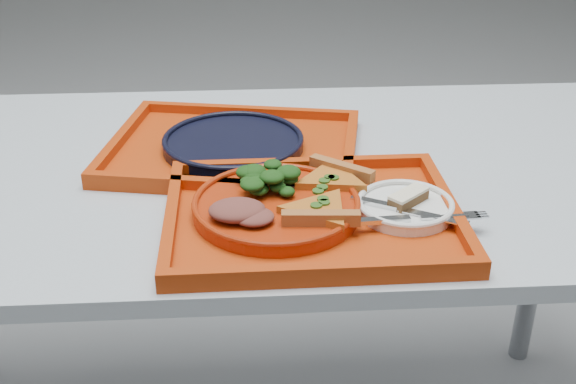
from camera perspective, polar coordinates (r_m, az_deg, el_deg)
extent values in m
cube|color=#A6AFBA|center=(1.31, -3.01, 1.54)|extent=(1.60, 0.80, 0.03)
cylinder|color=gray|center=(1.92, 19.22, -3.77)|extent=(0.05, 0.05, 0.72)
cube|color=#AB3109|center=(1.12, 1.92, -2.12)|extent=(0.45, 0.35, 0.01)
cube|color=#AB3109|center=(1.35, -4.33, 3.25)|extent=(0.51, 0.43, 0.01)
cylinder|color=#A2280A|center=(1.12, -0.92, -1.29)|extent=(0.26, 0.26, 0.02)
cylinder|color=white|center=(1.14, 9.23, -1.30)|extent=(0.15, 0.15, 0.01)
cylinder|color=black|center=(1.34, -4.35, 3.80)|extent=(0.26, 0.26, 0.02)
ellipsoid|color=black|center=(1.15, -1.94, 1.36)|extent=(0.09, 0.08, 0.05)
ellipsoid|color=brown|center=(1.07, -4.04, -1.44)|extent=(0.09, 0.07, 0.03)
cube|color=#452B17|center=(1.14, 9.48, -0.53)|extent=(0.07, 0.07, 0.01)
cube|color=beige|center=(1.13, 9.52, -0.10)|extent=(0.07, 0.07, 0.00)
cube|color=silver|center=(1.11, 9.49, -1.42)|extent=(0.17, 0.10, 0.01)
cube|color=silver|center=(1.09, 10.35, -2.02)|extent=(0.19, 0.03, 0.01)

